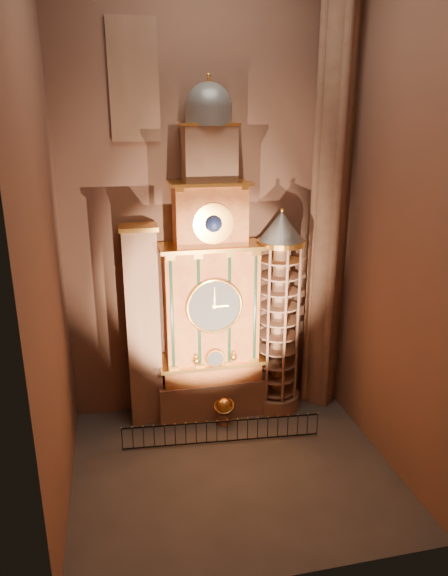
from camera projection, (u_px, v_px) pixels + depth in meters
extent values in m
plane|color=#383330|center=(233.00, 468.00, 22.96)|extent=(14.00, 14.00, 0.00)
plane|color=brown|center=(206.00, 202.00, 25.12)|extent=(22.00, 0.00, 22.00)
plane|color=brown|center=(42.00, 234.00, 18.13)|extent=(0.00, 22.00, 22.00)
plane|color=brown|center=(400.00, 218.00, 20.97)|extent=(0.00, 22.00, 22.00)
cube|color=#8C634C|center=(211.00, 393.00, 27.29)|extent=(5.60, 2.20, 2.00)
cube|color=#943820|center=(211.00, 368.00, 26.83)|extent=(5.00, 2.00, 1.00)
cube|color=#EFAE46|center=(211.00, 359.00, 26.61)|extent=(5.40, 2.30, 0.18)
cube|color=#943820|center=(210.00, 305.00, 25.74)|extent=(4.60, 2.00, 6.00)
cylinder|color=black|center=(172.00, 314.00, 24.53)|extent=(0.32, 0.32, 5.60)
cylinder|color=black|center=(199.00, 312.00, 24.79)|extent=(0.32, 0.32, 5.60)
cylinder|color=black|center=(229.00, 310.00, 25.09)|extent=(0.32, 0.32, 5.60)
cylinder|color=black|center=(254.00, 308.00, 25.36)|extent=(0.32, 0.32, 5.60)
cube|color=#EFAE46|center=(210.00, 246.00, 24.75)|extent=(5.00, 2.25, 0.18)
cylinder|color=#2D3033|center=(214.00, 306.00, 24.71)|extent=(2.60, 0.12, 2.60)
torus|color=#EFAE46|center=(215.00, 306.00, 24.66)|extent=(2.80, 0.16, 2.80)
cylinder|color=#EFAE46|center=(215.00, 358.00, 25.41)|extent=(0.90, 0.10, 0.90)
sphere|color=#EFAE46|center=(196.00, 361.00, 25.28)|extent=(0.36, 0.36, 0.36)
sphere|color=#EFAE46|center=(234.00, 357.00, 25.66)|extent=(0.36, 0.36, 0.36)
cube|color=#943820|center=(210.00, 216.00, 24.35)|extent=(3.40, 1.80, 3.00)
sphere|color=#0B0E3B|center=(213.00, 224.00, 23.56)|extent=(0.80, 0.80, 0.80)
cube|color=#EFAE46|center=(210.00, 183.00, 23.82)|extent=(3.80, 2.00, 0.15)
cube|color=#8C634C|center=(209.00, 155.00, 23.48)|extent=(2.40, 1.60, 2.60)
sphere|color=slate|center=(209.00, 107.00, 22.83)|extent=(2.10, 2.10, 2.10)
cylinder|color=#EFAE46|center=(208.00, 85.00, 22.55)|extent=(0.14, 0.14, 0.80)
cube|color=#8C634C|center=(143.00, 329.00, 25.36)|extent=(1.60, 1.40, 10.00)
cube|color=#EFAE46|center=(146.00, 369.00, 25.59)|extent=(1.35, 0.10, 2.10)
cube|color=#4C2014|center=(146.00, 370.00, 25.54)|extent=(1.05, 0.04, 1.75)
cube|color=#EFAE46|center=(143.00, 321.00, 24.79)|extent=(1.35, 0.10, 2.10)
cube|color=#4C2014|center=(143.00, 321.00, 24.73)|extent=(1.05, 0.04, 1.75)
cube|color=#EFAE46|center=(140.00, 269.00, 23.98)|extent=(1.35, 0.10, 2.10)
cube|color=#4C2014|center=(140.00, 269.00, 23.92)|extent=(1.05, 0.04, 1.75)
cube|color=#EFAE46|center=(138.00, 227.00, 23.78)|extent=(1.80, 1.60, 0.20)
cylinder|color=#8C634C|center=(275.00, 399.00, 27.91)|extent=(2.50, 2.50, 0.80)
cylinder|color=#8C634C|center=(278.00, 322.00, 26.51)|extent=(0.70, 0.70, 8.20)
cylinder|color=#EFAE46|center=(281.00, 243.00, 25.21)|extent=(2.40, 2.40, 0.25)
cone|color=slate|center=(281.00, 227.00, 24.96)|extent=(2.30, 2.30, 1.50)
sphere|color=#EFAE46|center=(282.00, 210.00, 24.72)|extent=(0.20, 0.20, 0.20)
cylinder|color=#8C634C|center=(330.00, 201.00, 25.43)|extent=(1.60, 1.60, 22.00)
cylinder|color=#8C634C|center=(345.00, 201.00, 25.59)|extent=(0.44, 0.44, 22.00)
cylinder|color=#8C634C|center=(315.00, 202.00, 25.27)|extent=(0.44, 0.44, 22.00)
cylinder|color=#8C634C|center=(324.00, 199.00, 26.17)|extent=(0.44, 0.44, 22.00)
cylinder|color=#8C634C|center=(337.00, 204.00, 24.69)|extent=(0.44, 0.44, 22.00)
cube|color=navy|center=(134.00, 81.00, 22.71)|extent=(2.00, 0.10, 5.00)
cube|color=#8C634C|center=(134.00, 80.00, 22.66)|extent=(2.20, 0.06, 5.20)
cylinder|color=#8C634C|center=(224.00, 418.00, 26.22)|extent=(0.56, 0.56, 0.65)
sphere|color=#D68C3C|center=(224.00, 405.00, 25.99)|extent=(0.83, 0.83, 0.83)
torus|color=#D68C3C|center=(224.00, 405.00, 25.99)|extent=(1.30, 1.26, 0.45)
cube|color=black|center=(222.00, 421.00, 24.37)|extent=(9.40, 0.82, 0.05)
cube|color=black|center=(222.00, 441.00, 24.71)|extent=(9.40, 0.82, 0.05)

